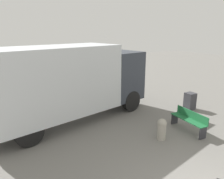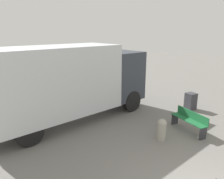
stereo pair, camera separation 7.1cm
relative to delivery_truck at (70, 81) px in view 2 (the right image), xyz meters
name	(u,v)px [view 2 (the right image)]	position (x,y,z in m)	size (l,w,h in m)	color
delivery_truck	(70,81)	(0.00, 0.00, 0.00)	(7.90, 3.69, 3.43)	silver
park_bench	(190,120)	(3.86, -3.45, -1.41)	(0.53, 1.71, 0.84)	#1E6638
bollard_near_bench	(162,128)	(2.36, -3.44, -1.44)	(0.35, 0.35, 0.84)	#9E998C
utility_box	(191,101)	(5.95, -1.68, -1.46)	(0.47, 0.47, 0.89)	#38383D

